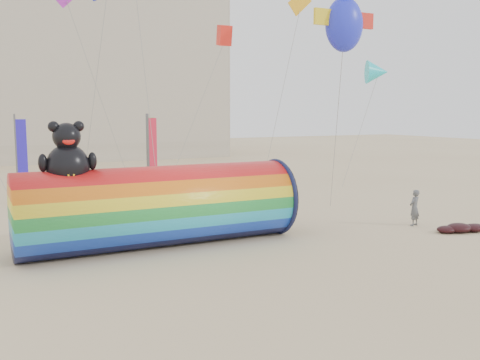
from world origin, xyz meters
name	(u,v)px	position (x,y,z in m)	size (l,w,h in m)	color
ground	(246,243)	(0.00, 0.00, 0.00)	(160.00, 160.00, 0.00)	#CCB58C
windsock_assembly	(160,204)	(-3.20, 1.27, 1.68)	(10.99, 3.35, 5.07)	red
kite_handler	(414,208)	(8.65, -0.54, 0.85)	(0.62, 0.41, 1.70)	#515458
fabric_bundle	(461,228)	(9.58, -2.47, 0.17)	(2.62, 1.35, 0.41)	#34090D
festival_banners	(113,153)	(-1.35, 16.28, 2.64)	(9.67, 4.52, 5.20)	#59595E
beachgoers	(369,234)	(3.10, -3.86, 0.85)	(74.05, 56.94, 1.76)	#33333F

